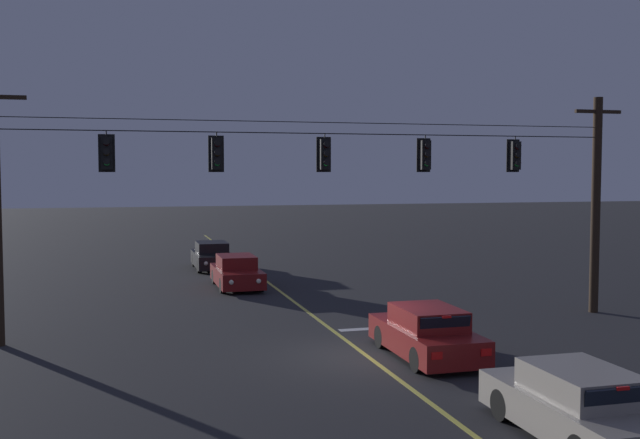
{
  "coord_description": "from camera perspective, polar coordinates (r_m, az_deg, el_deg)",
  "views": [
    {
      "loc": [
        -6.41,
        -18.78,
        5.0
      ],
      "look_at": [
        0.0,
        4.97,
        3.41
      ],
      "focal_mm": 41.68,
      "sensor_mm": 36.0,
      "label": 1
    }
  ],
  "objects": [
    {
      "name": "ground_plane",
      "position": [
        20.46,
        3.69,
        -10.46
      ],
      "size": [
        180.0,
        180.0,
        0.0
      ],
      "primitive_type": "plane",
      "color": "#28282B"
    },
    {
      "name": "car_waiting_near_lane",
      "position": [
        20.37,
        8.18,
        -8.68
      ],
      "size": [
        1.8,
        4.33,
        1.39
      ],
      "color": "maroon",
      "rests_on": "ground"
    },
    {
      "name": "car_oncoming_lead",
      "position": [
        32.34,
        -6.41,
        -4.07
      ],
      "size": [
        1.8,
        4.42,
        1.39
      ],
      "color": "maroon",
      "rests_on": "ground"
    },
    {
      "name": "lane_centre_stripe",
      "position": [
        29.88,
        -2.51,
        -5.95
      ],
      "size": [
        0.14,
        60.0,
        0.01
      ],
      "primitive_type": "cube",
      "color": "#D1C64C",
      "rests_on": "ground"
    },
    {
      "name": "traffic_light_left_inner",
      "position": [
        22.92,
        -7.93,
        5.04
      ],
      "size": [
        0.48,
        0.41,
        1.22
      ],
      "color": "black"
    },
    {
      "name": "car_oncoming_trailing",
      "position": [
        38.64,
        -8.29,
        -2.82
      ],
      "size": [
        1.8,
        4.42,
        1.39
      ],
      "color": "black",
      "rests_on": "ground"
    },
    {
      "name": "traffic_light_rightmost",
      "position": [
        26.21,
        14.76,
        4.78
      ],
      "size": [
        0.48,
        0.41,
        1.22
      ],
      "color": "black"
    },
    {
      "name": "traffic_light_right_inner",
      "position": [
        24.73,
        8.09,
        4.93
      ],
      "size": [
        0.48,
        0.41,
        1.22
      ],
      "color": "black"
    },
    {
      "name": "car_waiting_second_near",
      "position": [
        14.99,
        19.18,
        -13.4
      ],
      "size": [
        1.8,
        4.33,
        1.39
      ],
      "color": "gray",
      "rests_on": "ground"
    },
    {
      "name": "traffic_light_leftmost",
      "position": [
        22.74,
        -16.07,
        4.94
      ],
      "size": [
        0.48,
        0.41,
        1.22
      ],
      "color": "black"
    },
    {
      "name": "traffic_light_centre",
      "position": [
        23.6,
        0.38,
        5.03
      ],
      "size": [
        0.48,
        0.41,
        1.22
      ],
      "color": "black"
    },
    {
      "name": "stop_bar_paint",
      "position": [
        24.18,
        5.4,
        -8.26
      ],
      "size": [
        3.4,
        0.36,
        0.01
      ],
      "primitive_type": "cube",
      "color": "silver",
      "rests_on": "ground"
    },
    {
      "name": "signal_span_assembly",
      "position": [
        23.66,
        0.63,
        1.17
      ],
      "size": [
        21.48,
        0.32,
        7.61
      ],
      "color": "#2D2116",
      "rests_on": "ground"
    }
  ]
}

